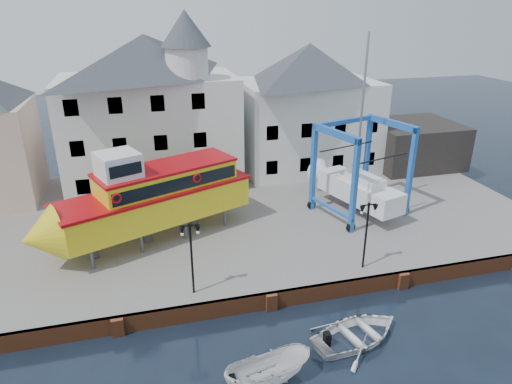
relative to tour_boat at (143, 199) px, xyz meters
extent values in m
plane|color=black|center=(6.16, -7.77, -3.97)|extent=(140.00, 140.00, 0.00)
cube|color=#67635E|center=(6.16, 3.23, -3.47)|extent=(44.00, 22.00, 1.00)
cube|color=brown|center=(6.16, -7.65, -3.47)|extent=(44.00, 0.25, 1.00)
cube|color=brown|center=(-1.84, -7.82, -3.47)|extent=(0.60, 0.36, 1.00)
cube|color=brown|center=(6.16, -7.82, -3.47)|extent=(0.60, 0.36, 1.00)
cube|color=brown|center=(14.16, -7.82, -3.47)|extent=(0.60, 0.36, 1.00)
cube|color=silver|center=(1.16, 10.73, 1.53)|extent=(14.00, 8.00, 9.00)
pyramid|color=#2F363C|center=(1.16, 10.73, 7.63)|extent=(14.00, 8.00, 3.20)
cube|color=black|center=(-4.34, 6.77, -1.37)|extent=(1.00, 0.08, 1.20)
cube|color=black|center=(-1.34, 6.77, -1.37)|extent=(1.00, 0.08, 1.20)
cube|color=black|center=(1.66, 6.77, -1.37)|extent=(1.00, 0.08, 1.20)
cube|color=black|center=(4.66, 6.77, -1.37)|extent=(1.00, 0.08, 1.20)
cube|color=black|center=(-4.34, 6.77, 1.63)|extent=(1.00, 0.08, 1.20)
cube|color=black|center=(-1.34, 6.77, 1.63)|extent=(1.00, 0.08, 1.20)
cube|color=black|center=(1.66, 6.77, 1.63)|extent=(1.00, 0.08, 1.20)
cube|color=black|center=(4.66, 6.77, 1.63)|extent=(1.00, 0.08, 1.20)
cube|color=black|center=(-4.34, 6.77, 4.63)|extent=(1.00, 0.08, 1.20)
cube|color=black|center=(-1.34, 6.77, 4.63)|extent=(1.00, 0.08, 1.20)
cube|color=black|center=(1.66, 6.77, 4.63)|extent=(1.00, 0.08, 1.20)
cube|color=black|center=(4.66, 6.77, 4.63)|extent=(1.00, 0.08, 1.20)
cylinder|color=silver|center=(4.16, 8.33, 7.23)|extent=(3.20, 3.20, 2.40)
cone|color=#2F363C|center=(4.16, 8.33, 9.73)|extent=(3.80, 3.80, 2.60)
cube|color=silver|center=(15.16, 11.23, 1.03)|extent=(12.00, 8.00, 8.00)
pyramid|color=#2F363C|center=(15.16, 11.23, 6.63)|extent=(12.00, 8.00, 3.20)
cube|color=black|center=(10.66, 7.27, -1.37)|extent=(1.00, 0.08, 1.20)
cube|color=black|center=(13.66, 7.27, -1.37)|extent=(1.00, 0.08, 1.20)
cube|color=black|center=(16.66, 7.27, -1.37)|extent=(1.00, 0.08, 1.20)
cube|color=black|center=(19.66, 7.27, -1.37)|extent=(1.00, 0.08, 1.20)
cube|color=black|center=(10.66, 7.27, 1.63)|extent=(1.00, 0.08, 1.20)
cube|color=black|center=(13.66, 7.27, 1.63)|extent=(1.00, 0.08, 1.20)
cube|color=black|center=(16.66, 7.27, 1.63)|extent=(1.00, 0.08, 1.20)
cube|color=black|center=(19.66, 7.27, 1.63)|extent=(1.00, 0.08, 1.20)
cube|color=black|center=(25.16, 9.23, -0.97)|extent=(8.00, 7.00, 4.00)
cylinder|color=black|center=(2.16, -6.57, -0.97)|extent=(0.12, 0.12, 4.00)
cube|color=black|center=(2.16, -6.57, 1.08)|extent=(0.90, 0.06, 0.06)
sphere|color=black|center=(2.16, -6.57, 1.15)|extent=(0.16, 0.16, 0.16)
cone|color=black|center=(1.76, -6.57, 0.81)|extent=(0.32, 0.32, 0.45)
sphere|color=white|center=(1.76, -6.57, 0.63)|extent=(0.18, 0.18, 0.18)
cone|color=black|center=(2.56, -6.57, 0.81)|extent=(0.32, 0.32, 0.45)
sphere|color=white|center=(2.56, -6.57, 0.63)|extent=(0.18, 0.18, 0.18)
cylinder|color=black|center=(12.16, -6.57, -0.97)|extent=(0.12, 0.12, 4.00)
cube|color=black|center=(12.16, -6.57, 1.08)|extent=(0.90, 0.06, 0.06)
sphere|color=black|center=(12.16, -6.57, 1.15)|extent=(0.16, 0.16, 0.16)
cone|color=black|center=(11.76, -6.57, 0.81)|extent=(0.32, 0.32, 0.45)
sphere|color=white|center=(11.76, -6.57, 0.63)|extent=(0.18, 0.18, 0.18)
cone|color=black|center=(12.56, -6.57, 0.81)|extent=(0.32, 0.32, 0.45)
sphere|color=white|center=(12.56, -6.57, 0.63)|extent=(0.18, 0.18, 0.18)
cylinder|color=#59595E|center=(-3.23, -2.68, -2.30)|extent=(0.26, 0.26, 1.33)
cylinder|color=#59595E|center=(-4.18, -0.40, -2.30)|extent=(0.26, 0.26, 1.33)
cylinder|color=#59595E|center=(-0.37, -1.49, -2.30)|extent=(0.26, 0.26, 1.33)
cylinder|color=#59595E|center=(-1.33, 0.79, -2.30)|extent=(0.26, 0.26, 1.33)
cylinder|color=#59595E|center=(2.48, -0.31, -2.30)|extent=(0.26, 0.26, 1.33)
cylinder|color=#59595E|center=(1.53, 1.98, -2.30)|extent=(0.26, 0.26, 1.33)
cylinder|color=#59595E|center=(5.34, 0.88, -2.30)|extent=(0.26, 0.26, 1.33)
cylinder|color=#59595E|center=(4.39, 3.17, -2.30)|extent=(0.26, 0.26, 1.33)
cube|color=#59595E|center=(-3.30, -1.37, -2.30)|extent=(0.66, 0.61, 1.33)
cube|color=#59595E|center=(-0.03, -0.01, -2.30)|extent=(0.66, 0.61, 1.33)
cube|color=#59595E|center=(3.23, 1.35, -2.30)|extent=(0.66, 0.61, 1.33)
cube|color=yellow|center=(0.78, 0.33, -0.67)|extent=(12.71, 7.85, 1.94)
cone|color=yellow|center=(-5.83, -2.42, -0.67)|extent=(3.08, 3.85, 3.36)
cube|color=#A9070D|center=(0.78, 0.33, 0.39)|extent=(13.01, 8.08, 0.19)
cube|color=yellow|center=(1.60, 0.67, 1.01)|extent=(9.31, 6.17, 1.41)
cube|color=black|center=(2.19, -0.75, 1.05)|extent=(7.85, 3.31, 0.80)
cube|color=black|center=(1.01, 2.08, 1.05)|extent=(7.85, 3.31, 0.80)
cube|color=#A9070D|center=(1.60, 0.67, 1.80)|extent=(9.51, 6.32, 0.16)
cube|color=white|center=(-1.26, -0.52, 2.52)|extent=(3.00, 3.00, 1.61)
cube|color=black|center=(-0.81, -1.61, 2.59)|extent=(1.80, 0.80, 0.71)
torus|color=#A9070D|center=(-1.47, -2.32, 1.19)|extent=(0.62, 0.35, 0.62)
torus|color=#A9070D|center=(3.43, -0.29, 1.19)|extent=(0.62, 0.35, 0.62)
cube|color=#155AA4|center=(13.43, -2.27, 0.31)|extent=(0.41, 0.41, 6.56)
cylinder|color=black|center=(13.43, -2.27, -2.64)|extent=(0.70, 0.41, 0.66)
cube|color=#155AA4|center=(12.20, 1.91, 0.31)|extent=(0.41, 0.41, 6.56)
cylinder|color=black|center=(12.20, 1.91, -2.64)|extent=(0.70, 0.41, 0.66)
cube|color=#155AA4|center=(18.51, -0.78, 0.31)|extent=(0.41, 0.41, 6.56)
cylinder|color=black|center=(18.51, -0.78, -2.64)|extent=(0.70, 0.41, 0.66)
cube|color=#155AA4|center=(17.28, 3.40, 0.31)|extent=(0.41, 0.41, 6.56)
cylinder|color=black|center=(17.28, 3.40, -2.64)|extent=(0.70, 0.41, 0.66)
cube|color=#155AA4|center=(12.82, -0.18, 3.43)|extent=(1.63, 4.59, 0.46)
cube|color=#155AA4|center=(12.82, -0.18, -2.03)|extent=(1.54, 4.56, 0.20)
cube|color=#155AA4|center=(17.89, 1.31, 3.43)|extent=(1.63, 4.59, 0.46)
cube|color=#155AA4|center=(17.89, 1.31, -2.03)|extent=(1.54, 4.56, 0.20)
cube|color=#155AA4|center=(14.74, 2.65, 3.43)|extent=(5.49, 1.90, 0.33)
cube|color=white|center=(15.35, 0.56, -1.28)|extent=(4.05, 7.35, 1.50)
cone|color=white|center=(14.18, 4.56, -1.28)|extent=(2.49, 2.05, 2.15)
cube|color=#59595E|center=(15.35, 0.56, -2.36)|extent=(0.69, 1.68, 0.66)
cube|color=white|center=(15.49, 0.11, -0.25)|extent=(2.23, 3.12, 0.56)
cylinder|color=#99999E|center=(15.22, 1.01, 4.62)|extent=(0.20, 0.20, 10.31)
cube|color=black|center=(15.83, -1.05, 1.66)|extent=(4.85, 1.53, 0.05)
cube|color=black|center=(14.88, 2.18, 1.66)|extent=(4.85, 1.53, 0.05)
imported|color=white|center=(4.56, -12.71, -3.97)|extent=(4.13, 1.90, 1.54)
imported|color=white|center=(9.59, -11.19, -3.97)|extent=(5.52, 4.51, 1.00)
camera|label=1|loc=(0.17, -27.35, 11.56)|focal=32.00mm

